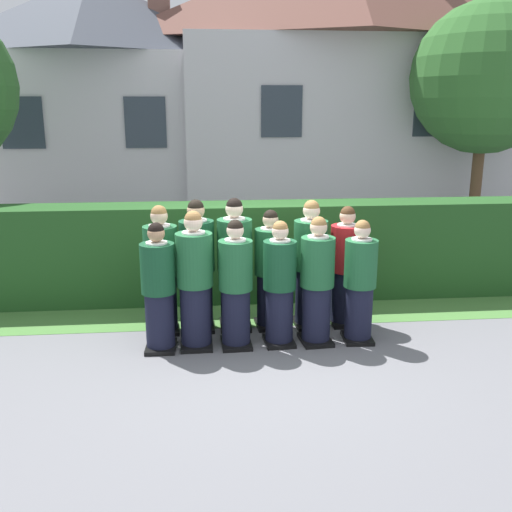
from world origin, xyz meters
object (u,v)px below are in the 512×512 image
Objects in this scene: student_front_row_1 at (195,283)px; student_rear_row_3 at (270,272)px; student_front_row_4 at (317,284)px; student_front_row_5 at (360,284)px; student_rear_row_1 at (197,268)px; student_rear_row_4 at (310,267)px; student_front_row_3 at (280,286)px; student_rear_row_0 at (161,273)px; student_in_red_blazer at (346,269)px; student_front_row_0 at (159,290)px; student_rear_row_2 at (235,267)px; student_front_row_2 at (236,287)px.

student_front_row_1 is 1.07× the size of student_rear_row_3.
student_front_row_5 is at bearing 0.91° from student_front_row_4.
student_rear_row_1 is 0.95m from student_rear_row_3.
student_rear_row_4 is at bearing 87.77° from student_front_row_4.
student_rear_row_0 is (-1.45, 0.54, 0.06)m from student_front_row_3.
student_rear_row_0 is 1.04× the size of student_in_red_blazer.
student_front_row_0 is 1.02× the size of student_front_row_5.
student_front_row_3 is 1.16m from student_rear_row_1.
student_rear_row_4 reaches higher than student_front_row_0.
student_rear_row_2 reaches higher than student_front_row_4.
student_front_row_1 is 0.59m from student_rear_row_1.
student_rear_row_1 reaches higher than student_front_row_4.
student_front_row_1 is at bearing 179.75° from student_front_row_5.
student_rear_row_0 reaches higher than student_front_row_3.
student_rear_row_3 is (1.41, 0.62, 0.01)m from student_front_row_0.
student_rear_row_4 is (1.93, 0.61, 0.07)m from student_front_row_0.
student_rear_row_1 is at bearing 179.70° from student_in_red_blazer.
student_rear_row_1 reaches higher than student_rear_row_0.
student_front_row_0 is 0.44m from student_front_row_1.
student_front_row_5 is 0.96× the size of student_in_red_blazer.
student_front_row_0 is 0.93× the size of student_front_row_1.
student_front_row_2 is 0.62m from student_rear_row_2.
student_rear_row_1 is 1.09× the size of student_rear_row_3.
student_rear_row_0 is 0.46m from student_rear_row_1.
student_rear_row_2 is at bearing 130.56° from student_front_row_3.
student_front_row_1 is 1.02m from student_front_row_3.
student_in_red_blazer reaches higher than student_front_row_4.
student_front_row_1 reaches higher than student_front_row_3.
student_front_row_5 is 1.62m from student_rear_row_2.
student_front_row_0 is 1.53m from student_rear_row_3.
student_front_row_5 is 0.89× the size of student_rear_row_1.
student_front_row_5 is 0.91× the size of student_rear_row_4.
student_front_row_0 is 1.91m from student_front_row_4.
student_in_red_blazer is (1.96, -0.01, -0.06)m from student_rear_row_1.
student_rear_row_4 reaches higher than student_rear_row_0.
student_front_row_4 is at bearing -49.18° from student_rear_row_3.
student_rear_row_2 is (0.94, 0.63, 0.08)m from student_front_row_0.
student_rear_row_2 is 1.08× the size of student_in_red_blazer.
student_front_row_0 is 2.03m from student_rear_row_4.
student_front_row_1 is (0.43, 0.05, 0.06)m from student_front_row_0.
student_front_row_0 is at bearing -146.19° from student_rear_row_2.
student_front_row_5 is at bearing 0.02° from student_front_row_3.
student_front_row_5 is at bearing -12.42° from student_rear_row_0.
student_front_row_2 is at bearing -92.54° from student_rear_row_2.
student_front_row_3 is at bearing 1.52° from student_front_row_0.
student_front_row_2 is 0.95× the size of student_rear_row_0.
student_rear_row_4 is (0.53, -0.00, 0.06)m from student_rear_row_3.
student_rear_row_4 reaches higher than student_front_row_5.
student_front_row_2 is at bearing -149.71° from student_rear_row_4.
student_rear_row_0 reaches higher than student_front_row_0.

